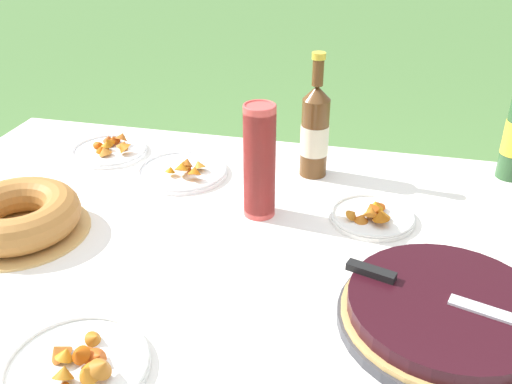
{
  "coord_description": "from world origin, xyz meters",
  "views": [
    {
      "loc": [
        0.34,
        -0.92,
        1.38
      ],
      "look_at": [
        0.07,
        0.18,
        0.75
      ],
      "focal_mm": 40.0,
      "sensor_mm": 36.0,
      "label": 1
    }
  ],
  "objects_px": {
    "berry_tart": "(446,314)",
    "snack_plate_near": "(372,215)",
    "snack_plate_left": "(183,171)",
    "snack_plate_right": "(110,149)",
    "cider_bottle_amber": "(315,131)",
    "bundt_cake": "(18,216)",
    "cup_stack": "(259,162)",
    "snack_plate_far": "(77,365)",
    "serving_knife": "(432,292)"
  },
  "relations": [
    {
      "from": "berry_tart",
      "to": "snack_plate_near",
      "type": "relative_size",
      "value": 1.91
    },
    {
      "from": "berry_tart",
      "to": "snack_plate_left",
      "type": "bearing_deg",
      "value": 145.25
    },
    {
      "from": "snack_plate_left",
      "to": "snack_plate_right",
      "type": "height_order",
      "value": "same"
    },
    {
      "from": "berry_tart",
      "to": "snack_plate_left",
      "type": "height_order",
      "value": "snack_plate_left"
    },
    {
      "from": "berry_tart",
      "to": "cider_bottle_amber",
      "type": "height_order",
      "value": "cider_bottle_amber"
    },
    {
      "from": "cider_bottle_amber",
      "to": "snack_plate_near",
      "type": "relative_size",
      "value": 1.66
    },
    {
      "from": "bundt_cake",
      "to": "berry_tart",
      "type": "bearing_deg",
      "value": -6.2
    },
    {
      "from": "bundt_cake",
      "to": "cup_stack",
      "type": "relative_size",
      "value": 1.11
    },
    {
      "from": "snack_plate_left",
      "to": "snack_plate_far",
      "type": "bearing_deg",
      "value": -84.17
    },
    {
      "from": "berry_tart",
      "to": "cider_bottle_amber",
      "type": "bearing_deg",
      "value": 120.28
    },
    {
      "from": "cup_stack",
      "to": "snack_plate_left",
      "type": "bearing_deg",
      "value": 148.66
    },
    {
      "from": "snack_plate_near",
      "to": "snack_plate_far",
      "type": "height_order",
      "value": "snack_plate_far"
    },
    {
      "from": "bundt_cake",
      "to": "snack_plate_near",
      "type": "xyz_separation_m",
      "value": [
        0.75,
        0.23,
        -0.03
      ]
    },
    {
      "from": "bundt_cake",
      "to": "cup_stack",
      "type": "height_order",
      "value": "cup_stack"
    },
    {
      "from": "snack_plate_right",
      "to": "snack_plate_far",
      "type": "bearing_deg",
      "value": -67.49
    },
    {
      "from": "berry_tart",
      "to": "snack_plate_right",
      "type": "relative_size",
      "value": 1.75
    },
    {
      "from": "cup_stack",
      "to": "cider_bottle_amber",
      "type": "bearing_deg",
      "value": 68.34
    },
    {
      "from": "bundt_cake",
      "to": "cider_bottle_amber",
      "type": "height_order",
      "value": "cider_bottle_amber"
    },
    {
      "from": "berry_tart",
      "to": "snack_plate_near",
      "type": "height_order",
      "value": "berry_tart"
    },
    {
      "from": "cup_stack",
      "to": "cider_bottle_amber",
      "type": "xyz_separation_m",
      "value": [
        0.09,
        0.23,
        -0.01
      ]
    },
    {
      "from": "cider_bottle_amber",
      "to": "snack_plate_left",
      "type": "height_order",
      "value": "cider_bottle_amber"
    },
    {
      "from": "snack_plate_near",
      "to": "snack_plate_far",
      "type": "xyz_separation_m",
      "value": [
        -0.43,
        -0.57,
        -0.0
      ]
    },
    {
      "from": "bundt_cake",
      "to": "snack_plate_left",
      "type": "height_order",
      "value": "bundt_cake"
    },
    {
      "from": "cider_bottle_amber",
      "to": "serving_knife",
      "type": "bearing_deg",
      "value": -61.64
    },
    {
      "from": "snack_plate_far",
      "to": "snack_plate_left",
      "type": "bearing_deg",
      "value": 95.83
    },
    {
      "from": "snack_plate_near",
      "to": "snack_plate_left",
      "type": "relative_size",
      "value": 0.81
    },
    {
      "from": "cider_bottle_amber",
      "to": "bundt_cake",
      "type": "bearing_deg",
      "value": -143.49
    },
    {
      "from": "serving_knife",
      "to": "snack_plate_near",
      "type": "distance_m",
      "value": 0.34
    },
    {
      "from": "serving_knife",
      "to": "cup_stack",
      "type": "distance_m",
      "value": 0.48
    },
    {
      "from": "serving_knife",
      "to": "snack_plate_near",
      "type": "relative_size",
      "value": 1.87
    },
    {
      "from": "snack_plate_left",
      "to": "serving_knife",
      "type": "bearing_deg",
      "value": -35.42
    },
    {
      "from": "snack_plate_near",
      "to": "snack_plate_right",
      "type": "xyz_separation_m",
      "value": [
        -0.74,
        0.2,
        0.0
      ]
    },
    {
      "from": "cider_bottle_amber",
      "to": "snack_plate_far",
      "type": "xyz_separation_m",
      "value": [
        -0.26,
        -0.77,
        -0.11
      ]
    },
    {
      "from": "snack_plate_near",
      "to": "serving_knife",
      "type": "bearing_deg",
      "value": -70.27
    },
    {
      "from": "cider_bottle_amber",
      "to": "snack_plate_right",
      "type": "relative_size",
      "value": 1.51
    },
    {
      "from": "berry_tart",
      "to": "serving_knife",
      "type": "xyz_separation_m",
      "value": [
        -0.03,
        0.01,
        0.04
      ]
    },
    {
      "from": "berry_tart",
      "to": "cup_stack",
      "type": "bearing_deg",
      "value": 143.33
    },
    {
      "from": "berry_tart",
      "to": "snack_plate_left",
      "type": "xyz_separation_m",
      "value": [
        -0.64,
        0.44,
        -0.02
      ]
    },
    {
      "from": "serving_knife",
      "to": "cup_stack",
      "type": "bearing_deg",
      "value": 159.38
    },
    {
      "from": "cup_stack",
      "to": "serving_knife",
      "type": "bearing_deg",
      "value": -37.85
    },
    {
      "from": "snack_plate_right",
      "to": "snack_plate_left",
      "type": "bearing_deg",
      "value": -17.91
    },
    {
      "from": "cup_stack",
      "to": "snack_plate_left",
      "type": "height_order",
      "value": "cup_stack"
    },
    {
      "from": "snack_plate_left",
      "to": "snack_plate_right",
      "type": "xyz_separation_m",
      "value": [
        -0.25,
        0.08,
        0.0
      ]
    },
    {
      "from": "serving_knife",
      "to": "bundt_cake",
      "type": "xyz_separation_m",
      "value": [
        -0.86,
        0.09,
        -0.02
      ]
    },
    {
      "from": "berry_tart",
      "to": "cider_bottle_amber",
      "type": "xyz_separation_m",
      "value": [
        -0.31,
        0.53,
        0.09
      ]
    },
    {
      "from": "berry_tart",
      "to": "bundt_cake",
      "type": "relative_size",
      "value": 1.26
    },
    {
      "from": "bundt_cake",
      "to": "snack_plate_far",
      "type": "xyz_separation_m",
      "value": [
        0.32,
        -0.34,
        -0.03
      ]
    },
    {
      "from": "snack_plate_near",
      "to": "snack_plate_right",
      "type": "height_order",
      "value": "snack_plate_right"
    },
    {
      "from": "cider_bottle_amber",
      "to": "snack_plate_left",
      "type": "xyz_separation_m",
      "value": [
        -0.33,
        -0.08,
        -0.11
      ]
    },
    {
      "from": "berry_tart",
      "to": "snack_plate_far",
      "type": "height_order",
      "value": "same"
    }
  ]
}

